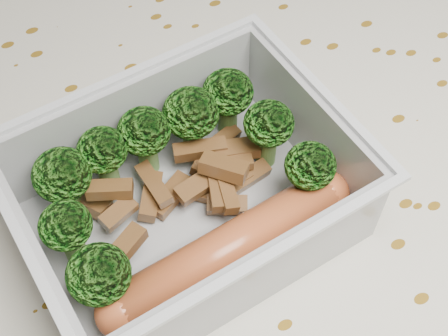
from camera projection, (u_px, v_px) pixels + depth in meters
name	position (u px, v px, depth m)	size (l,w,h in m)	color
dining_table	(220.00, 258.00, 0.47)	(1.40, 0.90, 0.75)	brown
tablecloth	(220.00, 225.00, 0.43)	(1.46, 0.96, 0.19)	silver
lunch_container	(188.00, 201.00, 0.37)	(0.20, 0.16, 0.07)	silver
broccoli_florets	(164.00, 161.00, 0.36)	(0.17, 0.11, 0.05)	#608C3F
meat_pile	(191.00, 181.00, 0.38)	(0.12, 0.07, 0.03)	brown
sausage	(230.00, 250.00, 0.35)	(0.17, 0.04, 0.03)	#C4592D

